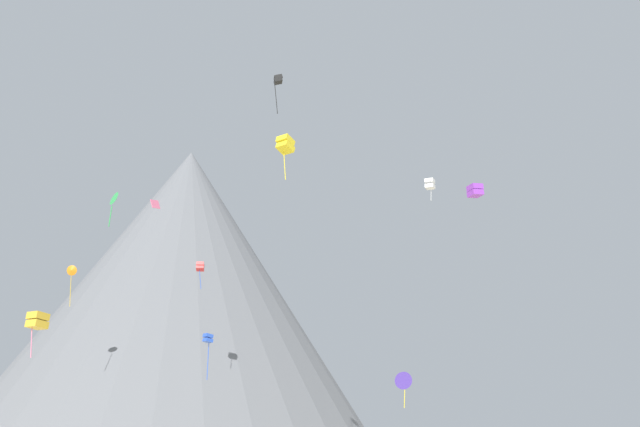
% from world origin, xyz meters
% --- Properties ---
extents(rock_massif, '(85.49, 85.49, 57.97)m').
position_xyz_m(rock_massif, '(-13.30, 94.03, 27.78)').
color(rock_massif, slate).
rests_on(rock_massif, ground_plane).
extents(kite_violet_mid, '(1.55, 1.52, 1.32)m').
position_xyz_m(kite_violet_mid, '(19.06, 23.37, 25.75)').
color(kite_violet_mid, purple).
extents(kite_indigo_low, '(2.13, 1.01, 4.13)m').
position_xyz_m(kite_indigo_low, '(14.92, 38.41, 7.28)').
color(kite_indigo_low, '#5138B2').
extents(kite_white_high, '(1.94, 1.94, 3.62)m').
position_xyz_m(kite_white_high, '(25.84, 56.00, 39.04)').
color(kite_white_high, white).
extents(kite_rainbow_mid, '(0.99, 0.90, 1.03)m').
position_xyz_m(kite_rainbow_mid, '(-13.54, 24.92, 22.95)').
color(kite_rainbow_mid, '#E5668C').
extents(kite_red_mid, '(1.14, 1.22, 3.79)m').
position_xyz_m(kite_red_mid, '(-9.52, 52.64, 23.28)').
color(kite_red_mid, red).
extents(kite_blue_low, '(1.16, 1.15, 4.73)m').
position_xyz_m(kite_blue_low, '(-7.81, 32.70, 10.92)').
color(kite_blue_low, blue).
extents(kite_green_mid, '(1.23, 1.44, 3.28)m').
position_xyz_m(kite_green_mid, '(-16.72, 20.96, 21.87)').
color(kite_green_mid, green).
extents(kite_yellow_high, '(1.97, 1.97, 4.51)m').
position_xyz_m(kite_yellow_high, '(-1.33, 20.39, 28.18)').
color(kite_yellow_high, yellow).
extents(kite_gold_low, '(1.84, 1.85, 3.66)m').
position_xyz_m(kite_gold_low, '(-21.54, 19.23, 10.51)').
color(kite_gold_low, gold).
extents(kite_black_high, '(1.01, 0.93, 4.92)m').
position_xyz_m(kite_black_high, '(-1.34, 29.67, 40.45)').
color(kite_black_high, black).
extents(kite_orange_mid, '(1.49, 0.78, 5.68)m').
position_xyz_m(kite_orange_mid, '(-26.94, 54.46, 22.40)').
color(kite_orange_mid, orange).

